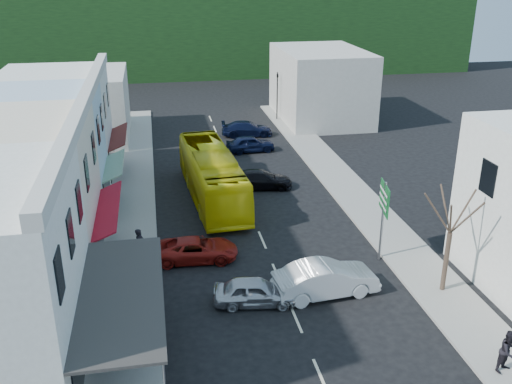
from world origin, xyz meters
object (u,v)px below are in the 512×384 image
Objects in this scene: traffic_signal at (277,96)px; bus at (212,177)px; car_red at (197,248)px; car_silver at (255,291)px; direction_sign at (382,222)px; pedestrian_left at (140,247)px; car_white at (326,282)px; street_tree at (450,233)px; pedestrian_right at (508,352)px.

bus is at bearing 46.56° from traffic_signal.
car_silver is at bearing -150.20° from car_red.
car_silver is 5.33m from car_red.
pedestrian_left is at bearing -178.12° from direction_sign.
car_silver is 1.00× the size of car_white.
car_red is at bearing -179.95° from direction_sign.
street_tree is (14.44, -5.52, 2.19)m from pedestrian_left.
car_red is at bearing 45.52° from car_white.
car_white is at bearing 171.88° from street_tree.
bus is at bearing 10.18° from car_silver.
car_white is 2.59× the size of pedestrian_right.
car_silver is 0.69× the size of street_tree.
bus is 6.82× the size of pedestrian_left.
pedestrian_right is at bearing -72.02° from direction_sign.
car_red is at bearing 33.66° from car_silver.
pedestrian_right is at bearing -119.14° from car_silver.
street_tree is (5.68, -0.81, 2.49)m from car_white.
traffic_signal is at bearing 61.89° from bus.
street_tree is 1.31× the size of traffic_signal.
traffic_signal is (8.21, 32.67, 1.74)m from car_silver.
pedestrian_left is (-8.76, 4.71, 0.30)m from car_white.
pedestrian_left is at bearing 91.92° from car_red.
bus is 2.60× the size of direction_sign.
car_silver is 3.50m from car_white.
car_red is 10.00m from direction_sign.
traffic_signal is (10.53, 27.87, 1.74)m from car_red.
car_silver is 33.73m from traffic_signal.
bus is 8.63m from car_red.
bus is 21.36m from traffic_signal.
pedestrian_right is 0.27× the size of street_tree.
direction_sign is (3.91, 2.88, 1.53)m from car_white.
street_tree is at bearing 63.93° from pedestrian_right.
street_tree reaches higher than traffic_signal.
car_white is 8.59m from pedestrian_right.
bus is 12.88m from direction_sign.
pedestrian_left is 0.38× the size of direction_sign.
street_tree is (1.77, -3.69, 0.96)m from direction_sign.
direction_sign is 4.20m from street_tree.
bus is 2.64× the size of car_silver.
pedestrian_left is 30.89m from traffic_signal.
car_red is 12.95m from street_tree.
car_red is (-5.82, 4.60, 0.00)m from car_white.
car_red is 0.94× the size of traffic_signal.
bus is 13.64m from car_white.
direction_sign is (7.94, -10.12, 0.68)m from bus.
traffic_signal is at bearing -16.66° from car_red.
pedestrian_right reaches higher than car_silver.
street_tree is (9.71, -13.81, 1.64)m from bus.
direction_sign is (12.67, -1.83, 1.23)m from pedestrian_left.
pedestrian_left is at bearing 118.70° from pedestrian_right.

